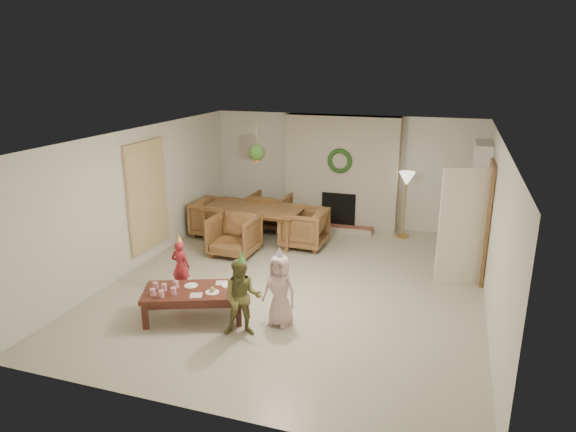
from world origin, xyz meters
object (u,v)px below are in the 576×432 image
at_px(dining_table, 253,224).
at_px(dining_chair_right, 304,228).
at_px(dining_chair_far, 269,211).
at_px(dining_chair_left, 215,218).
at_px(child_pink, 280,290).
at_px(child_plaid, 242,298).
at_px(dining_chair_near, 234,235).
at_px(child_red, 181,266).
at_px(coffee_table_top, 194,292).

bearing_deg(dining_table, dining_chair_right, 0.00).
height_order(dining_table, dining_chair_right, dining_chair_right).
distance_m(dining_chair_far, dining_chair_left, 1.26).
distance_m(dining_table, dining_chair_right, 1.12).
bearing_deg(child_pink, dining_chair_right, 111.59).
xyz_separation_m(dining_chair_left, child_plaid, (2.20, -3.68, 0.15)).
xyz_separation_m(dining_chair_near, dining_chair_far, (0.07, 1.79, 0.00)).
xyz_separation_m(dining_chair_near, child_plaid, (1.34, -2.76, 0.15)).
xyz_separation_m(dining_chair_far, dining_chair_left, (-0.93, -0.86, 0.00)).
height_order(child_red, child_pink, child_pink).
bearing_deg(coffee_table_top, dining_chair_left, 89.63).
height_order(child_red, child_plaid, child_plaid).
bearing_deg(dining_table, child_red, -91.62).
bearing_deg(dining_chair_near, child_red, -92.42).
bearing_deg(dining_chair_near, dining_chair_left, 135.00).
distance_m(dining_chair_near, child_plaid, 3.07).
height_order(dining_table, child_pink, child_pink).
distance_m(dining_table, child_plaid, 3.88).
bearing_deg(child_red, dining_chair_far, -93.84).
xyz_separation_m(dining_chair_far, child_plaid, (1.28, -4.54, 0.15)).
bearing_deg(dining_chair_right, dining_chair_left, -90.00).
bearing_deg(child_pink, child_plaid, -120.81).
relative_size(dining_chair_right, child_red, 0.99).
xyz_separation_m(dining_table, dining_chair_right, (1.12, -0.04, 0.04)).
bearing_deg(dining_chair_near, child_plaid, -61.83).
bearing_deg(dining_chair_left, dining_table, -90.00).
bearing_deg(dining_table, dining_chair_far, 90.00).
relative_size(child_red, child_plaid, 0.80).
bearing_deg(dining_chair_far, dining_chair_right, 141.34).
bearing_deg(coffee_table_top, child_plaid, -36.60).
height_order(dining_chair_near, dining_chair_right, same).
distance_m(dining_chair_left, child_red, 2.82).
distance_m(dining_chair_right, child_red, 2.95).
height_order(dining_chair_near, child_pink, child_pink).
bearing_deg(dining_table, dining_chair_left, -180.00).
height_order(child_plaid, child_pink, child_plaid).
bearing_deg(child_pink, child_red, 175.55).
bearing_deg(dining_chair_far, dining_chair_near, 90.00).
height_order(dining_table, child_red, child_red).
distance_m(dining_chair_far, coffee_table_top, 4.33).
distance_m(dining_chair_left, child_plaid, 4.30).
height_order(dining_chair_right, child_pink, child_pink).
height_order(dining_chair_far, child_red, child_red).
distance_m(coffee_table_top, child_red, 0.96).
height_order(coffee_table_top, child_red, child_red).
bearing_deg(dining_chair_left, coffee_table_top, -156.59).
distance_m(dining_chair_far, child_plaid, 4.72).
xyz_separation_m(dining_table, coffee_table_top, (0.45, -3.42, 0.05)).
bearing_deg(dining_chair_right, child_red, -23.87).
relative_size(dining_chair_far, dining_chair_right, 1.00).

